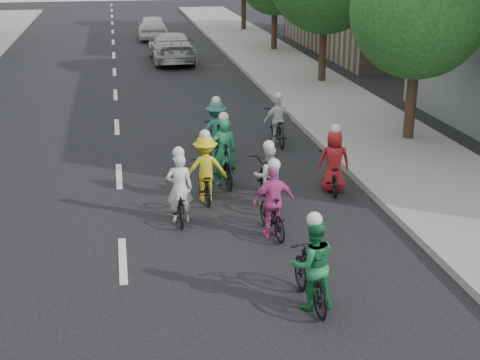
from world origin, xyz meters
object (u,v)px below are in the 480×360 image
object	(u,v)px
cyclist_3	(273,207)
cyclist_5	(224,159)
cyclist_0	(180,197)
cyclist_4	(333,167)
cyclist_7	(216,134)
cyclist_8	(278,125)
cyclist_6	(267,180)
follow_car_lead	(171,47)
cyclist_2	(205,174)
cyclist_1	(311,271)
follow_car_trail	(153,27)

from	to	relation	value
cyclist_3	cyclist_5	distance (m)	3.34
cyclist_0	cyclist_4	world-z (taller)	cyclist_0
cyclist_5	cyclist_7	bearing A→B (deg)	-97.97
cyclist_4	cyclist_8	size ratio (longest dim) A/B	0.92
cyclist_5	cyclist_8	world-z (taller)	cyclist_5
cyclist_4	cyclist_6	distance (m)	1.87
cyclist_8	follow_car_lead	size ratio (longest dim) A/B	0.37
cyclist_2	cyclist_3	distance (m)	2.58
cyclist_2	cyclist_8	distance (m)	5.08
cyclist_0	cyclist_8	size ratio (longest dim) A/B	0.90
cyclist_3	cyclist_8	world-z (taller)	cyclist_3
cyclist_2	cyclist_6	bearing A→B (deg)	159.28
cyclist_1	cyclist_7	distance (m)	8.40
cyclist_2	cyclist_7	xyz separation A→B (m)	(0.74, 3.15, 0.06)
cyclist_3	cyclist_6	distance (m)	1.80
cyclist_6	cyclist_0	bearing A→B (deg)	19.69
cyclist_6	cyclist_8	world-z (taller)	cyclist_8
cyclist_1	cyclist_6	distance (m)	4.70
cyclist_8	follow_car_trail	xyz separation A→B (m)	(-2.33, 23.66, 0.18)
cyclist_7	cyclist_8	distance (m)	2.33
cyclist_4	follow_car_lead	bearing A→B (deg)	-72.89
cyclist_0	follow_car_lead	xyz separation A→B (m)	(1.61, 20.47, 0.20)
cyclist_3	cyclist_6	bearing A→B (deg)	-105.88
cyclist_3	cyclist_7	distance (m)	5.49
cyclist_1	follow_car_lead	world-z (taller)	cyclist_1
cyclist_4	cyclist_8	world-z (taller)	cyclist_4
cyclist_3	cyclist_2	bearing A→B (deg)	-71.40
cyclist_6	follow_car_lead	bearing A→B (deg)	-85.63
cyclist_4	cyclist_8	bearing A→B (deg)	-74.49
cyclist_4	cyclist_5	world-z (taller)	cyclist_5
cyclist_5	follow_car_lead	distance (m)	18.32
cyclist_2	follow_car_lead	xyz separation A→B (m)	(0.88, 19.28, 0.11)
cyclist_0	cyclist_6	world-z (taller)	cyclist_0
cyclist_2	cyclist_5	world-z (taller)	cyclist_5
cyclist_0	cyclist_5	size ratio (longest dim) A/B	0.91
cyclist_6	cyclist_8	bearing A→B (deg)	-103.35
cyclist_5	cyclist_8	size ratio (longest dim) A/B	0.99
cyclist_1	cyclist_8	distance (m)	9.64
follow_car_lead	cyclist_6	bearing A→B (deg)	90.30
cyclist_3	cyclist_4	size ratio (longest dim) A/B	0.97
cyclist_7	follow_car_trail	world-z (taller)	cyclist_7
follow_car_trail	cyclist_3	bearing A→B (deg)	93.71
cyclist_4	cyclist_5	distance (m)	2.74
cyclist_3	cyclist_7	bearing A→B (deg)	-92.94
cyclist_1	follow_car_trail	distance (m)	33.15
cyclist_3	follow_car_trail	xyz separation A→B (m)	(-0.64, 30.24, 0.12)
cyclist_1	cyclist_2	distance (m)	5.35
cyclist_1	cyclist_2	size ratio (longest dim) A/B	1.00
cyclist_7	follow_car_trail	xyz separation A→B (m)	(-0.28, 24.76, 0.05)
cyclist_5	cyclist_8	xyz separation A→B (m)	(2.19, 3.28, -0.10)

